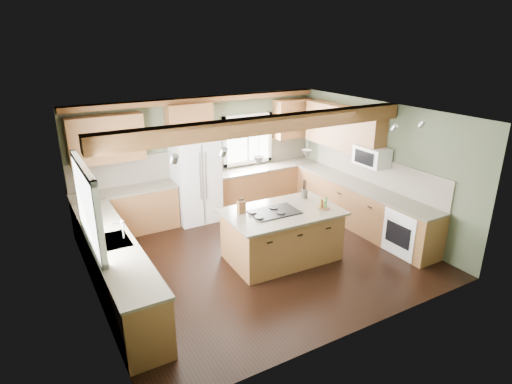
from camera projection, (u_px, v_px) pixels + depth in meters
floor at (258, 256)px, 7.83m from camera, size 5.60×5.60×0.00m
ceiling at (258, 114)px, 6.93m from camera, size 5.60×5.60×0.00m
wall_back at (201, 156)px, 9.41m from camera, size 5.60×0.00×5.60m
wall_left at (88, 223)px, 6.07m from camera, size 0.00×5.00×5.00m
wall_right at (377, 166)px, 8.69m from camera, size 0.00×5.00×5.00m
ceiling_beam at (266, 125)px, 6.77m from camera, size 5.55×0.26×0.26m
soffit_trim at (200, 100)px, 8.90m from camera, size 5.55×0.20×0.10m
backsplash_back at (202, 160)px, 9.43m from camera, size 5.58×0.03×0.58m
backsplash_right at (374, 170)px, 8.75m from camera, size 0.03×3.70×0.58m
base_cab_back_left at (127, 212)px, 8.63m from camera, size 2.02×0.60×0.88m
counter_back_left at (124, 191)px, 8.47m from camera, size 2.06×0.64×0.04m
base_cab_back_right at (266, 186)px, 10.16m from camera, size 2.62×0.60×0.88m
counter_back_right at (266, 167)px, 10.00m from camera, size 2.66×0.64×0.04m
base_cab_left at (115, 269)px, 6.55m from camera, size 0.60×3.70×0.88m
counter_left at (112, 242)px, 6.39m from camera, size 0.64×3.74×0.04m
base_cab_right at (361, 207)px, 8.89m from camera, size 0.60×3.70×0.88m
counter_right at (362, 186)px, 8.73m from camera, size 0.64×3.74×0.04m
upper_cab_back_left at (106, 139)px, 8.12m from camera, size 1.40×0.35×0.90m
upper_cab_over_fridge at (189, 120)px, 8.84m from camera, size 0.96×0.35×0.70m
upper_cab_right at (343, 128)px, 9.12m from camera, size 0.35×2.20×0.90m
upper_cab_back_corner at (293, 118)px, 10.12m from camera, size 0.90×0.35×0.90m
window_left at (86, 205)px, 6.03m from camera, size 0.04×1.60×1.05m
window_back at (247, 139)px, 9.85m from camera, size 1.10×0.04×1.00m
sink at (112, 242)px, 6.39m from camera, size 0.50×0.65×0.03m
faucet at (123, 230)px, 6.42m from camera, size 0.02×0.02×0.28m
dishwasher at (140, 314)px, 5.50m from camera, size 0.60×0.60×0.84m
oven at (410, 231)px, 7.83m from camera, size 0.60×0.72×0.84m
microwave at (372, 156)px, 8.46m from camera, size 0.40×0.70×0.38m
pendant_left at (259, 161)px, 6.93m from camera, size 0.18×0.18×0.16m
pendant_right at (307, 154)px, 7.34m from camera, size 0.18×0.18×0.16m
refrigerator at (196, 180)px, 9.10m from camera, size 0.90×0.74×1.80m
island at (282, 236)px, 7.63m from camera, size 1.93×1.22×0.88m
island_top at (282, 212)px, 7.47m from camera, size 2.06×1.35×0.04m
cooktop at (275, 212)px, 7.39m from camera, size 0.84×0.57×0.02m
knife_block at (241, 207)px, 7.33m from camera, size 0.13×0.10×0.22m
utensil_crock at (304, 194)px, 8.04m from camera, size 0.13×0.13×0.16m
bottle_tray at (324, 203)px, 7.55m from camera, size 0.27×0.27×0.20m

